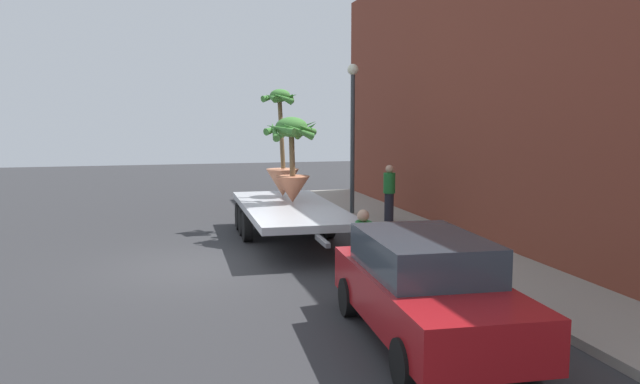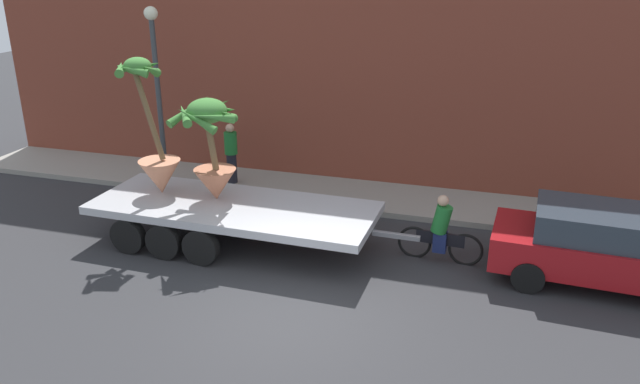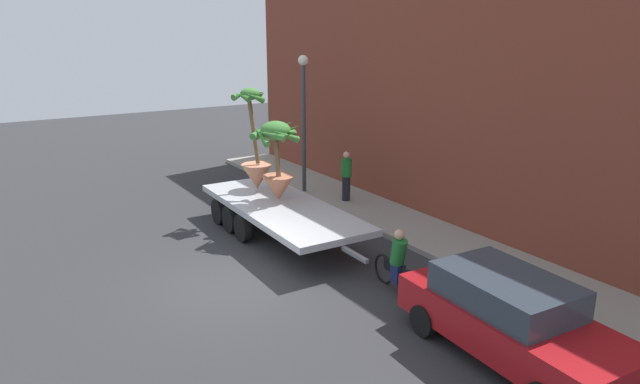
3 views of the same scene
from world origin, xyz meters
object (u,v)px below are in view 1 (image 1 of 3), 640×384
Objects in this scene: pedestrian_near_gate at (389,192)px; street_lamp at (353,119)px; potted_palm_rear at (292,158)px; cyclist at (363,252)px; potted_palm_middle at (282,159)px; flatbed_trailer at (288,211)px; parked_car at (426,287)px.

street_lamp is at bearing -160.28° from pedestrian_near_gate.
potted_palm_rear is 1.26× the size of cyclist.
potted_palm_middle is at bearing -96.69° from pedestrian_near_gate.
potted_palm_rear is at bearing -175.99° from cyclist.
potted_palm_rear is 3.96m from street_lamp.
pedestrian_near_gate is at bearing 83.31° from potted_palm_middle.
street_lamp is at bearing 164.21° from cyclist.
cyclist is (4.81, 0.53, -0.11)m from flatbed_trailer.
parked_car is (8.35, 0.27, -1.37)m from potted_palm_rear.
flatbed_trailer is 3.19× the size of potted_palm_rear.
potted_palm_middle is 1.70× the size of cyclist.
flatbed_trailer is at bearing -173.75° from cyclist.
flatbed_trailer is at bearing -41.70° from street_lamp.
parked_car is 2.67× the size of pedestrian_near_gate.
potted_palm_rear reaches higher than flatbed_trailer.
flatbed_trailer is at bearing -68.27° from pedestrian_near_gate.
street_lamp reaches higher than pedestrian_near_gate.
pedestrian_near_gate is at bearing 162.57° from parked_car.
flatbed_trailer is 2.17m from potted_palm_middle.
potted_palm_rear is 1.44m from potted_palm_middle.
parked_car is at bearing -11.77° from street_lamp.
parked_car is at bearing -1.53° from cyclist.
potted_palm_middle is 0.69× the size of parked_car.
potted_palm_middle reaches higher than flatbed_trailer.
potted_palm_middle is at bearing -62.09° from street_lamp.
cyclist is at bearing 3.11° from potted_palm_middle.
street_lamp is at bearing 138.30° from flatbed_trailer.
cyclist is 1.08× the size of pedestrian_near_gate.
flatbed_trailer is 4.34× the size of pedestrian_near_gate.
potted_palm_middle reaches higher than pedestrian_near_gate.
pedestrian_near_gate is at bearing 111.73° from flatbed_trailer.
cyclist is at bearing -24.93° from pedestrian_near_gate.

